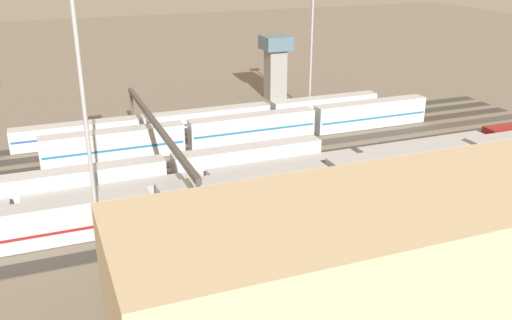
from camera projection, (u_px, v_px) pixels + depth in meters
The scene contains 20 objects.
ground_plane at pixel (200, 172), 88.23m from camera, with size 400.00×400.00×0.00m, color #756B5B.
track_bed_0 at pixel (170, 134), 105.56m from camera, with size 140.00×2.80×0.12m, color #3D3833.
track_bed_1 at pixel (176, 142), 101.22m from camera, with size 140.00×2.80×0.12m, color #3D3833.
track_bed_2 at pixel (183, 151), 96.88m from camera, with size 140.00×2.80×0.12m, color #3D3833.
track_bed_3 at pixel (191, 161), 92.54m from camera, with size 140.00×2.80×0.12m, color #4C443D.
track_bed_4 at pixel (200, 172), 88.20m from camera, with size 140.00×2.80×0.12m, color #3D3833.
track_bed_5 at pixel (209, 184), 83.87m from camera, with size 140.00×2.80×0.12m, color #4C443D.
track_bed_6 at pixel (219, 197), 79.53m from camera, with size 140.00×2.80×0.12m, color #4C443D.
track_bed_7 at pixel (231, 212), 75.19m from camera, with size 140.00×2.80×0.12m, color #3D3833.
track_bed_8 at pixel (244, 228), 70.85m from camera, with size 140.00×2.80×0.12m, color #3D3833.
train_on_track_5 at pixel (81, 186), 76.82m from camera, with size 71.40×3.00×5.00m.
train_on_track_6 at pixel (196, 187), 77.66m from camera, with size 139.00×3.00×4.40m.
train_on_track_7 at pixel (245, 192), 74.93m from camera, with size 119.80×3.06×5.00m.
train_on_track_0 at pixel (211, 119), 107.63m from camera, with size 71.40×3.06×3.80m.
train_on_track_2 at pixel (253, 128), 100.28m from camera, with size 71.40×3.06×5.00m.
light_mast_1 at pixel (82, 86), 55.24m from camera, with size 2.80×0.70×32.87m.
light_mast_2 at pixel (312, 36), 113.87m from camera, with size 2.80×0.70×24.18m.
signal_gantry at pixel (157, 129), 83.28m from camera, with size 0.70×45.00×8.80m.
maintenance_shed at pixel (436, 258), 51.04m from camera, with size 57.35×15.61×13.98m, color tan.
control_tower at pixel (275, 63), 125.85m from camera, with size 6.00×6.00×14.21m.
Camera 1 is at (21.56, 79.14, 33.73)m, focal length 39.77 mm.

